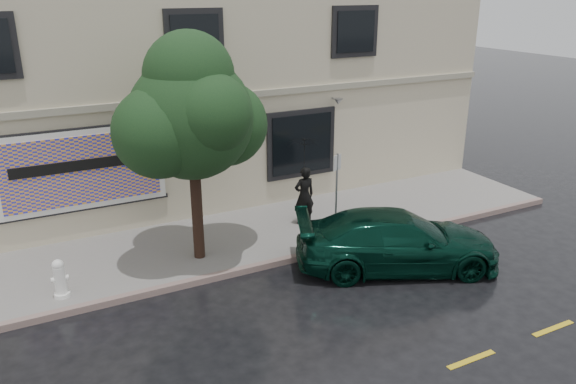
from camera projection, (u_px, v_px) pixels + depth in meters
name	position (u px, v px, depth m)	size (l,w,h in m)	color
ground	(280.00, 300.00, 12.31)	(90.00, 90.00, 0.00)	black
sidewalk	(226.00, 241.00, 14.99)	(20.00, 3.50, 0.15)	gray
curb	(252.00, 268.00, 13.53)	(20.00, 0.18, 0.16)	slate
building	(159.00, 82.00, 18.61)	(20.00, 8.12, 7.00)	beige
billboard	(82.00, 170.00, 14.33)	(4.30, 0.16, 2.20)	white
car	(397.00, 241.00, 13.51)	(2.15, 4.86, 1.42)	black
pedestrian	(304.00, 196.00, 15.66)	(0.61, 0.40, 1.66)	black
umbrella	(305.00, 153.00, 15.23)	(1.09, 1.09, 0.81)	black
street_tree	(192.00, 118.00, 12.76)	(2.85, 2.85, 4.93)	#331F16
fire_hydrant	(60.00, 279.00, 12.02)	(0.36, 0.34, 0.88)	white
sign_pole	(336.00, 190.00, 14.22)	(0.28, 0.13, 2.42)	#919599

